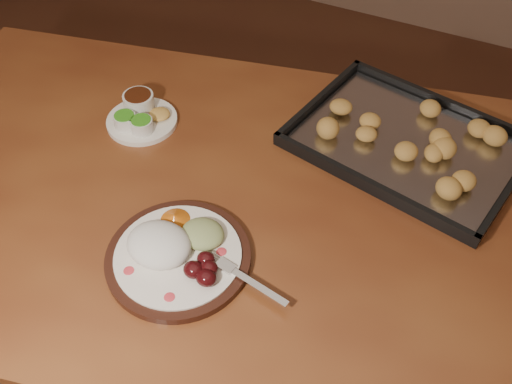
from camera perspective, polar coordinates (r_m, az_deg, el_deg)
The scene contains 5 objects.
ground at distance 1.84m, azimuth -7.03°, elevation -13.11°, with size 4.00×4.00×0.00m, color #4F2D1B.
dining_table at distance 1.21m, azimuth -3.10°, elevation -3.32°, with size 1.65×1.19×0.75m.
dinner_plate at distance 1.04m, azimuth -8.00°, elevation -5.88°, with size 0.35×0.26×0.06m.
condiment_saucer at distance 1.31m, azimuth -11.51°, elevation 7.52°, with size 0.16×0.16×0.05m.
baking_tray at distance 1.27m, azimuth 14.86°, elevation 4.97°, with size 0.52×0.43×0.05m.
Camera 1 is at (0.58, -0.70, 1.60)m, focal length 40.00 mm.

